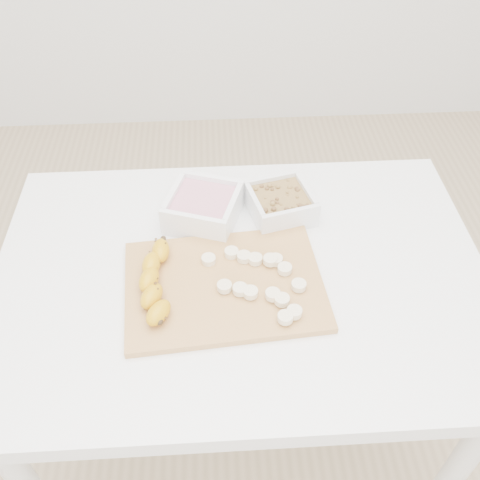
{
  "coord_description": "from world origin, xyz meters",
  "views": [
    {
      "loc": [
        -0.04,
        -0.72,
        1.56
      ],
      "look_at": [
        0.0,
        0.03,
        0.81
      ],
      "focal_mm": 40.0,
      "sensor_mm": 36.0,
      "label": 1
    }
  ],
  "objects": [
    {
      "name": "banana",
      "position": [
        -0.17,
        -0.05,
        0.78
      ],
      "size": [
        0.09,
        0.21,
        0.04
      ],
      "primitive_type": null,
      "rotation": [
        0.0,
        0.0,
        -0.18
      ],
      "color": "#CE930D",
      "rests_on": "cutting_board"
    },
    {
      "name": "banana_slices",
      "position": [
        0.04,
        -0.04,
        0.77
      ],
      "size": [
        0.2,
        0.2,
        0.02
      ],
      "color": "beige",
      "rests_on": "cutting_board"
    },
    {
      "name": "cutting_board",
      "position": [
        -0.04,
        -0.04,
        0.76
      ],
      "size": [
        0.4,
        0.3,
        0.01
      ],
      "primitive_type": "cube",
      "rotation": [
        0.0,
        0.0,
        0.08
      ],
      "color": "tan",
      "rests_on": "table"
    },
    {
      "name": "bowl_yogurt",
      "position": [
        -0.07,
        0.16,
        0.78
      ],
      "size": [
        0.19,
        0.19,
        0.07
      ],
      "color": "white",
      "rests_on": "table"
    },
    {
      "name": "table",
      "position": [
        0.0,
        0.0,
        0.65
      ],
      "size": [
        1.0,
        0.7,
        0.75
      ],
      "color": "white",
      "rests_on": "ground"
    },
    {
      "name": "ground",
      "position": [
        0.0,
        0.0,
        0.0
      ],
      "size": [
        3.5,
        3.5,
        0.0
      ],
      "primitive_type": "plane",
      "color": "#C6AD89",
      "rests_on": "ground"
    },
    {
      "name": "bowl_granola",
      "position": [
        0.1,
        0.17,
        0.78
      ],
      "size": [
        0.16,
        0.16,
        0.06
      ],
      "color": "white",
      "rests_on": "table"
    }
  ]
}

